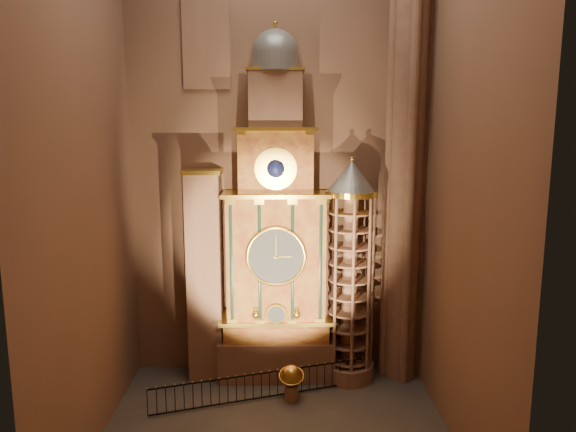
{
  "coord_description": "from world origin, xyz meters",
  "views": [
    {
      "loc": [
        0.1,
        -18.82,
        11.96
      ],
      "look_at": [
        0.53,
        3.0,
        8.34
      ],
      "focal_mm": 32.0,
      "sensor_mm": 36.0,
      "label": 1
    }
  ],
  "objects_px": {
    "astronomical_clock": "(276,244)",
    "iron_railing": "(261,386)",
    "stair_turret": "(350,274)",
    "portrait_tower": "(205,275)",
    "celestial_globe": "(291,380)"
  },
  "relations": [
    {
      "from": "stair_turret",
      "to": "iron_railing",
      "type": "xyz_separation_m",
      "value": [
        -4.17,
        -2.07,
        -4.6
      ]
    },
    {
      "from": "stair_turret",
      "to": "iron_railing",
      "type": "bearing_deg",
      "value": -153.6
    },
    {
      "from": "stair_turret",
      "to": "celestial_globe",
      "type": "relative_size",
      "value": 6.54
    },
    {
      "from": "astronomical_clock",
      "to": "celestial_globe",
      "type": "height_order",
      "value": "astronomical_clock"
    },
    {
      "from": "portrait_tower",
      "to": "celestial_globe",
      "type": "relative_size",
      "value": 6.18
    },
    {
      "from": "astronomical_clock",
      "to": "celestial_globe",
      "type": "bearing_deg",
      "value": -74.23
    },
    {
      "from": "celestial_globe",
      "to": "iron_railing",
      "type": "distance_m",
      "value": 1.38
    },
    {
      "from": "astronomical_clock",
      "to": "stair_turret",
      "type": "xyz_separation_m",
      "value": [
        3.5,
        -0.26,
        -1.41
      ]
    },
    {
      "from": "portrait_tower",
      "to": "iron_railing",
      "type": "bearing_deg",
      "value": -40.77
    },
    {
      "from": "portrait_tower",
      "to": "celestial_globe",
      "type": "bearing_deg",
      "value": -30.52
    },
    {
      "from": "iron_railing",
      "to": "stair_turret",
      "type": "bearing_deg",
      "value": 26.4
    },
    {
      "from": "astronomical_clock",
      "to": "iron_railing",
      "type": "height_order",
      "value": "astronomical_clock"
    },
    {
      "from": "portrait_tower",
      "to": "astronomical_clock",
      "type": "bearing_deg",
      "value": -0.29
    },
    {
      "from": "astronomical_clock",
      "to": "stair_turret",
      "type": "relative_size",
      "value": 1.55
    },
    {
      "from": "astronomical_clock",
      "to": "iron_railing",
      "type": "xyz_separation_m",
      "value": [
        -0.67,
        -2.33,
        -6.01
      ]
    }
  ]
}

